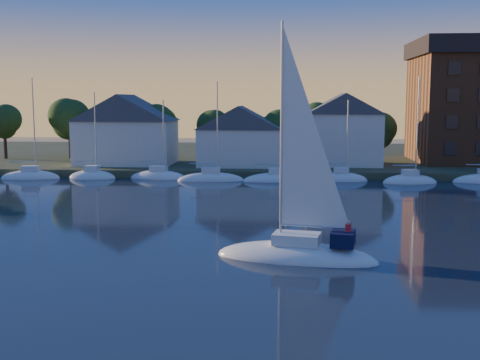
# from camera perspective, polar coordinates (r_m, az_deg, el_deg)

# --- Properties ---
(ground) EXTENTS (260.00, 260.00, 0.00)m
(ground) POSITION_cam_1_polar(r_m,az_deg,el_deg) (26.34, 3.39, -14.54)
(ground) COLOR black
(ground) RESTS_ON ground
(shoreline_land) EXTENTS (160.00, 50.00, 2.00)m
(shoreline_land) POSITION_cam_1_polar(r_m,az_deg,el_deg) (99.88, 4.26, 1.92)
(shoreline_land) COLOR #333B22
(shoreline_land) RESTS_ON ground
(wooden_dock) EXTENTS (120.00, 3.00, 1.00)m
(wooden_dock) POSITION_cam_1_polar(r_m,az_deg,el_deg) (77.03, 4.18, 0.21)
(wooden_dock) COLOR brown
(wooden_dock) RESTS_ON ground
(clubhouse_west) EXTENTS (13.65, 9.45, 9.64)m
(clubhouse_west) POSITION_cam_1_polar(r_m,az_deg,el_deg) (85.48, -10.72, 4.83)
(clubhouse_west) COLOR silver
(clubhouse_west) RESTS_ON shoreline_land
(clubhouse_centre) EXTENTS (11.55, 8.40, 8.08)m
(clubhouse_centre) POSITION_cam_1_polar(r_m,az_deg,el_deg) (81.78, 0.02, 4.28)
(clubhouse_centre) COLOR silver
(clubhouse_centre) RESTS_ON shoreline_land
(clubhouse_east) EXTENTS (10.50, 8.40, 9.80)m
(clubhouse_east) POSITION_cam_1_polar(r_m,az_deg,el_deg) (83.82, 9.74, 4.84)
(clubhouse_east) COLOR silver
(clubhouse_east) RESTS_ON shoreline_land
(tree_line) EXTENTS (93.40, 5.40, 8.90)m
(tree_line) POSITION_cam_1_polar(r_m,az_deg,el_deg) (87.45, 5.59, 5.80)
(tree_line) COLOR #352518
(tree_line) RESTS_ON shoreline_land
(moored_fleet) EXTENTS (71.50, 2.40, 12.05)m
(moored_fleet) POSITION_cam_1_polar(r_m,az_deg,el_deg) (74.52, -2.00, 0.05)
(moored_fleet) COLOR silver
(moored_fleet) RESTS_ON ground
(hero_sailboat) EXTENTS (10.71, 5.16, 15.75)m
(hero_sailboat) POSITION_cam_1_polar(r_m,az_deg,el_deg) (38.04, 5.61, -6.54)
(hero_sailboat) COLOR silver
(hero_sailboat) RESTS_ON ground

